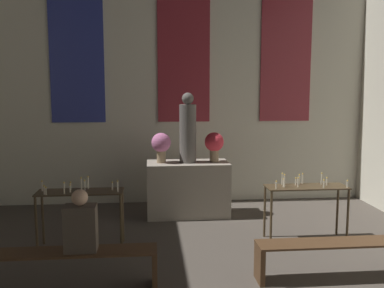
{
  "coord_description": "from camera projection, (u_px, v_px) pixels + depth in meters",
  "views": [
    {
      "loc": [
        -0.64,
        2.57,
        2.32
      ],
      "look_at": [
        0.0,
        9.34,
        1.42
      ],
      "focal_mm": 40.0,
      "sensor_mm": 36.0,
      "label": 1
    }
  ],
  "objects": [
    {
      "name": "wall_back",
      "position": [
        183.0,
        74.0,
        8.5
      ],
      "size": [
        7.59,
        0.16,
        5.13
      ],
      "color": "beige",
      "rests_on": "ground_plane"
    },
    {
      "name": "altar",
      "position": [
        188.0,
        189.0,
        7.78
      ],
      "size": [
        1.47,
        0.71,
        0.98
      ],
      "color": "gray",
      "rests_on": "ground_plane"
    },
    {
      "name": "statue",
      "position": [
        188.0,
        130.0,
        7.64
      ],
      "size": [
        0.3,
        0.3,
        1.25
      ],
      "color": "#5B5651",
      "rests_on": "altar"
    },
    {
      "name": "flower_vase_left",
      "position": [
        161.0,
        144.0,
        7.62
      ],
      "size": [
        0.35,
        0.35,
        0.54
      ],
      "color": "#937A5B",
      "rests_on": "altar"
    },
    {
      "name": "flower_vase_right",
      "position": [
        214.0,
        144.0,
        7.71
      ],
      "size": [
        0.35,
        0.35,
        0.54
      ],
      "color": "#937A5B",
      "rests_on": "altar"
    },
    {
      "name": "candle_rack_left",
      "position": [
        80.0,
        199.0,
        6.17
      ],
      "size": [
        1.23,
        0.42,
        1.04
      ],
      "color": "#473823",
      "rests_on": "ground_plane"
    },
    {
      "name": "candle_rack_right",
      "position": [
        306.0,
        194.0,
        6.48
      ],
      "size": [
        1.23,
        0.42,
        1.04
      ],
      "color": "#473823",
      "rests_on": "ground_plane"
    },
    {
      "name": "pew_back_left",
      "position": [
        66.0,
        261.0,
        4.89
      ],
      "size": [
        2.09,
        0.36,
        0.47
      ],
      "color": "#4C331E",
      "rests_on": "ground_plane"
    },
    {
      "name": "pew_back_right",
      "position": [
        342.0,
        251.0,
        5.2
      ],
      "size": [
        2.09,
        0.36,
        0.47
      ],
      "color": "#4C331E",
      "rests_on": "ground_plane"
    },
    {
      "name": "person_seated",
      "position": [
        81.0,
        224.0,
        4.85
      ],
      "size": [
        0.36,
        0.24,
        0.72
      ],
      "color": "#4C4238",
      "rests_on": "pew_back_left"
    }
  ]
}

